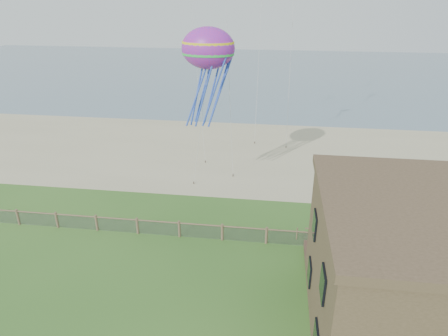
# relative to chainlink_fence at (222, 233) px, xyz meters

# --- Properties ---
(ground) EXTENTS (160.00, 160.00, 0.00)m
(ground) POSITION_rel_chainlink_fence_xyz_m (0.00, -6.00, -0.55)
(ground) COLOR #2E591E
(ground) RESTS_ON ground
(sand_beach) EXTENTS (72.00, 20.00, 0.02)m
(sand_beach) POSITION_rel_chainlink_fence_xyz_m (0.00, 16.00, -0.55)
(sand_beach) COLOR tan
(sand_beach) RESTS_ON ground
(ocean) EXTENTS (160.00, 68.00, 0.02)m
(ocean) POSITION_rel_chainlink_fence_xyz_m (0.00, 60.00, -0.55)
(ocean) COLOR slate
(ocean) RESTS_ON ground
(chainlink_fence) EXTENTS (36.20, 0.20, 1.25)m
(chainlink_fence) POSITION_rel_chainlink_fence_xyz_m (0.00, 0.00, 0.00)
(chainlink_fence) COLOR brown
(chainlink_fence) RESTS_ON ground
(motel_deck) EXTENTS (15.00, 2.00, 0.50)m
(motel_deck) POSITION_rel_chainlink_fence_xyz_m (13.00, -1.00, -0.30)
(motel_deck) COLOR brown
(motel_deck) RESTS_ON ground
(picnic_table) EXTENTS (1.81, 1.41, 0.73)m
(picnic_table) POSITION_rel_chainlink_fence_xyz_m (6.81, -4.85, -0.18)
(picnic_table) COLOR brown
(picnic_table) RESTS_ON ground
(octopus_kite) EXTENTS (4.14, 3.36, 7.48)m
(octopus_kite) POSITION_rel_chainlink_fence_xyz_m (-1.68, 5.20, 9.56)
(octopus_kite) COLOR #EF2567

